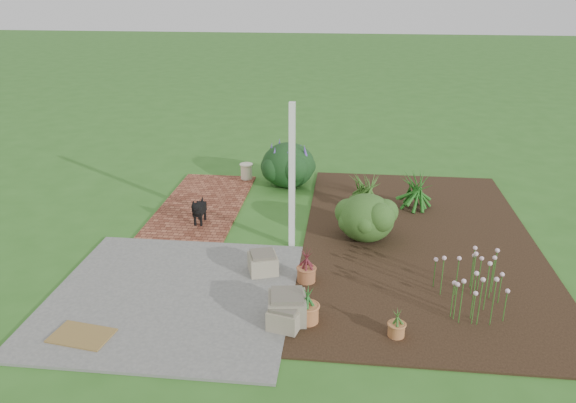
# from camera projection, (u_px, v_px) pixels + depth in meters

# --- Properties ---
(ground) EXTENTS (80.00, 80.00, 0.00)m
(ground) POSITION_uv_depth(u_px,v_px,m) (274.00, 247.00, 9.63)
(ground) COLOR #2F641F
(ground) RESTS_ON ground
(concrete_patio) EXTENTS (3.50, 3.50, 0.04)m
(concrete_patio) POSITION_uv_depth(u_px,v_px,m) (172.00, 295.00, 8.14)
(concrete_patio) COLOR #5B5A58
(concrete_patio) RESTS_ON ground
(brick_path) EXTENTS (1.60, 3.50, 0.04)m
(brick_path) POSITION_uv_depth(u_px,v_px,m) (203.00, 204.00, 11.42)
(brick_path) COLOR brown
(brick_path) RESTS_ON ground
(garden_bed) EXTENTS (4.00, 7.00, 0.03)m
(garden_bed) POSITION_uv_depth(u_px,v_px,m) (419.00, 241.00, 9.82)
(garden_bed) COLOR black
(garden_bed) RESTS_ON ground
(veranda_post) EXTENTS (0.10, 0.10, 2.50)m
(veranda_post) POSITION_uv_depth(u_px,v_px,m) (292.00, 177.00, 9.23)
(veranda_post) COLOR white
(veranda_post) RESTS_ON ground
(stone_trough_near) EXTENTS (0.49, 0.49, 0.27)m
(stone_trough_near) POSITION_uv_depth(u_px,v_px,m) (286.00, 317.00, 7.34)
(stone_trough_near) COLOR #76705A
(stone_trough_near) RESTS_ON concrete_patio
(stone_trough_mid) EXTENTS (0.56, 0.56, 0.33)m
(stone_trough_mid) POSITION_uv_depth(u_px,v_px,m) (287.00, 308.00, 7.49)
(stone_trough_mid) COLOR #736E5A
(stone_trough_mid) RESTS_ON concrete_patio
(stone_trough_far) EXTENTS (0.54, 0.54, 0.28)m
(stone_trough_far) POSITION_uv_depth(u_px,v_px,m) (263.00, 264.00, 8.70)
(stone_trough_far) COLOR gray
(stone_trough_far) RESTS_ON concrete_patio
(coir_doormat) EXTENTS (0.82, 0.60, 0.02)m
(coir_doormat) POSITION_uv_depth(u_px,v_px,m) (82.00, 335.00, 7.18)
(coir_doormat) COLOR brown
(coir_doormat) RESTS_ON concrete_patio
(black_dog) EXTENTS (0.18, 0.56, 0.49)m
(black_dog) POSITION_uv_depth(u_px,v_px,m) (199.00, 209.00, 10.36)
(black_dog) COLOR black
(black_dog) RESTS_ON brick_path
(cream_ceramic_urn) EXTENTS (0.30, 0.30, 0.35)m
(cream_ceramic_urn) POSITION_uv_depth(u_px,v_px,m) (246.00, 171.00, 12.74)
(cream_ceramic_urn) COLOR #EFE7C5
(cream_ceramic_urn) RESTS_ON brick_path
(evergreen_shrub) EXTENTS (1.09, 1.09, 0.83)m
(evergreen_shrub) POSITION_uv_depth(u_px,v_px,m) (366.00, 216.00, 9.75)
(evergreen_shrub) COLOR #1B4314
(evergreen_shrub) RESTS_ON garden_bed
(agapanthus_clump_back) EXTENTS (1.23, 1.23, 0.86)m
(agapanthus_clump_back) POSITION_uv_depth(u_px,v_px,m) (416.00, 188.00, 11.03)
(agapanthus_clump_back) COLOR #153810
(agapanthus_clump_back) RESTS_ON garden_bed
(agapanthus_clump_front) EXTENTS (1.08, 1.08, 0.86)m
(agapanthus_clump_front) POSITION_uv_depth(u_px,v_px,m) (365.00, 188.00, 11.03)
(agapanthus_clump_front) COLOR #1D3C11
(agapanthus_clump_front) RESTS_ON garden_bed
(pink_flower_patch) EXTENTS (1.50, 1.50, 0.74)m
(pink_flower_patch) POSITION_uv_depth(u_px,v_px,m) (474.00, 281.00, 7.77)
(pink_flower_patch) COLOR #113D0F
(pink_flower_patch) RESTS_ON garden_bed
(terracotta_pot_bronze) EXTENTS (0.33, 0.33, 0.23)m
(terracotta_pot_bronze) POSITION_uv_depth(u_px,v_px,m) (306.00, 274.00, 8.47)
(terracotta_pot_bronze) COLOR #9B5934
(terracotta_pot_bronze) RESTS_ON garden_bed
(terracotta_pot_small_left) EXTENTS (0.25, 0.25, 0.18)m
(terracotta_pot_small_left) POSITION_uv_depth(u_px,v_px,m) (396.00, 330.00, 7.18)
(terracotta_pot_small_left) COLOR #A76838
(terracotta_pot_small_left) RESTS_ON garden_bed
(terracotta_pot_small_right) EXTENTS (0.36, 0.36, 0.25)m
(terracotta_pot_small_right) POSITION_uv_depth(u_px,v_px,m) (308.00, 313.00, 7.46)
(terracotta_pot_small_right) COLOR #AC663A
(terracotta_pot_small_right) RESTS_ON garden_bed
(purple_flowering_bush) EXTENTS (1.37, 1.37, 0.99)m
(purple_flowering_bush) POSITION_uv_depth(u_px,v_px,m) (288.00, 164.00, 12.34)
(purple_flowering_bush) COLOR black
(purple_flowering_bush) RESTS_ON ground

